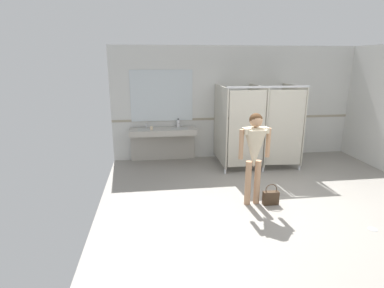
# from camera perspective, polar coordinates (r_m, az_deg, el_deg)

# --- Properties ---
(ground_plane) EXTENTS (6.72, 6.73, 0.10)m
(ground_plane) POSITION_cam_1_polar(r_m,az_deg,el_deg) (5.89, 17.07, -11.52)
(ground_plane) COLOR gray
(wall_back) EXTENTS (6.72, 0.12, 2.91)m
(wall_back) POSITION_cam_1_polar(r_m,az_deg,el_deg) (8.27, 8.97, 7.65)
(wall_back) COLOR silver
(wall_back) RESTS_ON ground_plane
(wall_back_tile_band) EXTENTS (6.72, 0.01, 0.06)m
(wall_back_tile_band) POSITION_cam_1_polar(r_m,az_deg,el_deg) (8.28, 8.98, 4.82)
(wall_back_tile_band) COLOR #9E937F
(wall_back_tile_band) RESTS_ON wall_back
(vanity_counter) EXTENTS (1.67, 0.52, 0.99)m
(vanity_counter) POSITION_cam_1_polar(r_m,az_deg,el_deg) (7.85, -5.45, 1.26)
(vanity_counter) COLOR #B2ADA3
(vanity_counter) RESTS_ON ground_plane
(mirror_panel) EXTENTS (1.57, 0.02, 1.29)m
(mirror_panel) POSITION_cam_1_polar(r_m,az_deg,el_deg) (7.84, -5.70, 8.97)
(mirror_panel) COLOR silver
(mirror_panel) RESTS_ON wall_back
(bathroom_stalls) EXTENTS (1.89, 1.37, 2.01)m
(bathroom_stalls) POSITION_cam_1_polar(r_m,az_deg,el_deg) (7.53, 12.46, 3.56)
(bathroom_stalls) COLOR #B2AD9E
(bathroom_stalls) RESTS_ON ground_plane
(person_standing) EXTENTS (0.59, 0.44, 1.68)m
(person_standing) POSITION_cam_1_polar(r_m,az_deg,el_deg) (5.44, 11.64, -0.71)
(person_standing) COLOR tan
(person_standing) RESTS_ON ground_plane
(handbag) EXTENTS (0.29, 0.11, 0.40)m
(handbag) POSITION_cam_1_polar(r_m,az_deg,el_deg) (5.81, 14.53, -9.63)
(handbag) COLOR #3F2D1E
(handbag) RESTS_ON ground_plane
(soap_dispenser) EXTENTS (0.07, 0.07, 0.22)m
(soap_dispenser) POSITION_cam_1_polar(r_m,az_deg,el_deg) (7.86, -2.58, 3.89)
(soap_dispenser) COLOR white
(soap_dispenser) RESTS_ON vanity_counter
(paper_cup) EXTENTS (0.07, 0.07, 0.09)m
(paper_cup) POSITION_cam_1_polar(r_m,az_deg,el_deg) (7.57, -7.61, 2.93)
(paper_cup) COLOR beige
(paper_cup) RESTS_ON vanity_counter
(floor_drain_cover) EXTENTS (0.14, 0.14, 0.01)m
(floor_drain_cover) POSITION_cam_1_polar(r_m,az_deg,el_deg) (5.69, 30.73, -13.52)
(floor_drain_cover) COLOR #B7BABF
(floor_drain_cover) RESTS_ON ground_plane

